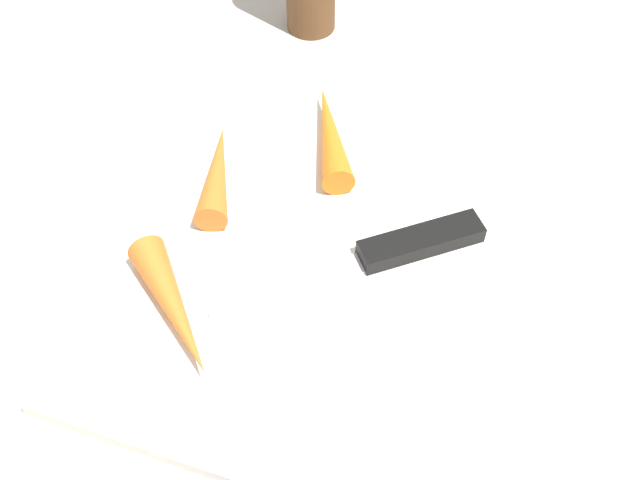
# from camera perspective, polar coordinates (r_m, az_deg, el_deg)

# --- Properties ---
(ground_plane) EXTENTS (1.40, 1.40, 0.00)m
(ground_plane) POSITION_cam_1_polar(r_m,az_deg,el_deg) (0.53, -0.00, -0.82)
(ground_plane) COLOR #ADA8A0
(cutting_board) EXTENTS (0.36, 0.26, 0.01)m
(cutting_board) POSITION_cam_1_polar(r_m,az_deg,el_deg) (0.52, -0.00, -0.41)
(cutting_board) COLOR silver
(cutting_board) RESTS_ON ground_plane
(knife) EXTENTS (0.14, 0.17, 0.01)m
(knife) POSITION_cam_1_polar(r_m,az_deg,el_deg) (0.51, 6.56, -0.55)
(knife) COLOR #B7B7BC
(knife) RESTS_ON cutting_board
(carrot_medium) EXTENTS (0.09, 0.10, 0.03)m
(carrot_medium) POSITION_cam_1_polar(r_m,az_deg,el_deg) (0.48, -11.41, -5.22)
(carrot_medium) COLOR orange
(carrot_medium) RESTS_ON cutting_board
(carrot_shortest) EXTENTS (0.10, 0.05, 0.02)m
(carrot_shortest) POSITION_cam_1_polar(r_m,az_deg,el_deg) (0.55, -8.08, 5.32)
(carrot_shortest) COLOR orange
(carrot_shortest) RESTS_ON cutting_board
(carrot_longest) EXTENTS (0.11, 0.07, 0.03)m
(carrot_longest) POSITION_cam_1_polar(r_m,az_deg,el_deg) (0.57, 0.78, 8.41)
(carrot_longest) COLOR orange
(carrot_longest) RESTS_ON cutting_board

